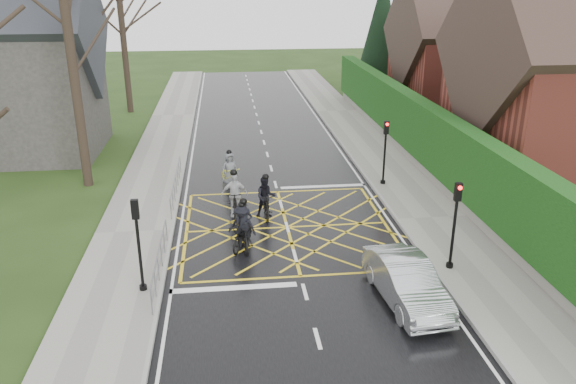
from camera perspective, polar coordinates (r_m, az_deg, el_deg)
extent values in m
plane|color=#1E3311|center=(22.59, -0.08, -3.61)|extent=(120.00, 120.00, 0.00)
cube|color=black|center=(22.58, -0.08, -3.60)|extent=(9.00, 80.00, 0.01)
cube|color=gray|center=(23.93, 14.36, -2.65)|extent=(3.00, 80.00, 0.15)
cube|color=gray|center=(22.74, -15.32, -4.02)|extent=(3.00, 80.00, 0.15)
cube|color=slate|center=(29.67, 13.63, 2.61)|extent=(0.50, 38.00, 0.70)
cube|color=#0E340E|center=(29.19, 13.92, 5.87)|extent=(0.90, 38.00, 2.80)
cube|color=maroon|center=(42.51, 17.55, 11.35)|extent=(9.00, 8.00, 6.00)
cube|color=#35261F|center=(42.18, 17.99, 15.23)|extent=(9.80, 8.80, 8.80)
cylinder|color=black|center=(49.01, 9.17, 10.35)|extent=(0.50, 0.50, 1.20)
cone|color=black|center=(48.42, 9.48, 15.47)|extent=(4.60, 4.60, 10.00)
cube|color=#2D2B28|center=(34.79, -25.55, 9.19)|extent=(8.00, 7.00, 7.00)
cube|color=#26282D|center=(34.38, -26.45, 14.71)|extent=(8.80, 7.80, 7.80)
cylinder|color=black|center=(27.52, -20.98, 11.48)|extent=(0.44, 0.44, 11.00)
cylinder|color=black|center=(35.43, -19.68, 14.29)|extent=(0.44, 0.44, 12.00)
cylinder|color=black|center=(43.21, -16.34, 14.31)|extent=(0.44, 0.44, 10.00)
cylinder|color=slate|center=(19.02, -12.99, -5.79)|extent=(0.05, 5.00, 0.05)
cylinder|color=slate|center=(19.22, -12.88, -6.99)|extent=(0.04, 5.00, 0.04)
cylinder|color=slate|center=(17.09, -13.68, -11.04)|extent=(0.04, 0.04, 1.00)
cylinder|color=slate|center=(21.48, -12.23, -4.00)|extent=(0.04, 0.04, 1.00)
cylinder|color=slate|center=(25.92, -11.37, 1.64)|extent=(0.05, 6.00, 0.05)
cylinder|color=slate|center=(26.07, -11.30, 0.71)|extent=(0.04, 6.00, 0.04)
cylinder|color=slate|center=(23.30, -11.81, -1.94)|extent=(0.04, 0.04, 1.00)
cylinder|color=slate|center=(28.91, -10.88, 2.66)|extent=(0.04, 0.04, 1.00)
cylinder|color=black|center=(26.89, 9.77, 3.58)|extent=(0.10, 0.10, 3.00)
cylinder|color=black|center=(27.31, 9.60, 0.87)|extent=(0.24, 0.24, 0.30)
cube|color=black|center=(26.51, 9.96, 6.47)|extent=(0.22, 0.16, 0.62)
sphere|color=#FF0C0C|center=(26.36, 10.05, 6.78)|extent=(0.14, 0.14, 0.14)
cylinder|color=black|center=(19.49, 16.47, -3.83)|extent=(0.10, 0.10, 3.00)
cylinder|color=black|center=(20.08, 16.07, -7.34)|extent=(0.24, 0.24, 0.30)
cube|color=black|center=(18.97, 16.90, 0.01)|extent=(0.22, 0.16, 0.62)
sphere|color=#FF0C0C|center=(18.81, 17.09, 0.39)|extent=(0.14, 0.14, 0.14)
cylinder|color=black|center=(17.98, -14.86, -5.83)|extent=(0.10, 0.10, 3.00)
cylinder|color=black|center=(18.61, -14.47, -9.55)|extent=(0.24, 0.24, 0.30)
cube|color=black|center=(17.41, -15.28, -1.70)|extent=(0.22, 0.16, 0.62)
sphere|color=#FF0C0C|center=(17.45, -15.28, -1.01)|extent=(0.14, 0.14, 0.14)
imported|color=black|center=(20.84, -4.46, -4.30)|extent=(0.87, 2.03, 1.04)
imported|color=black|center=(20.78, -4.50, -3.28)|extent=(0.68, 0.48, 1.76)
sphere|color=black|center=(20.43, -4.57, -0.97)|extent=(0.28, 0.28, 0.28)
imported|color=black|center=(23.31, -2.24, -1.29)|extent=(0.57, 1.90, 1.14)
imported|color=black|center=(23.29, -2.27, -0.52)|extent=(0.86, 0.67, 1.74)
sphere|color=black|center=(22.98, -2.30, 1.55)|extent=(0.27, 0.27, 0.27)
imported|color=black|center=(20.84, -4.64, -4.41)|extent=(1.30, 1.95, 0.97)
imported|color=black|center=(20.79, -4.68, -3.45)|extent=(1.21, 0.97, 1.64)
sphere|color=black|center=(20.46, -4.74, -1.30)|extent=(0.26, 0.26, 0.26)
imported|color=black|center=(23.45, -5.43, -1.11)|extent=(0.64, 2.08, 1.24)
imported|color=#B4B4B8|center=(23.42, -5.46, -0.27)|extent=(1.12, 0.49, 1.90)
sphere|color=black|center=(23.09, -5.54, 1.97)|extent=(0.30, 0.30, 0.30)
imported|color=#C7CA18|center=(27.05, -5.92, 1.61)|extent=(1.27, 1.93, 0.96)
imported|color=#585C60|center=(27.04, -5.95, 2.35)|extent=(0.93, 0.78, 1.63)
sphere|color=black|center=(26.79, -6.02, 4.04)|extent=(0.26, 0.26, 0.26)
imported|color=#B7BBBF|center=(17.75, 11.95, -8.90)|extent=(1.86, 4.29, 1.37)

